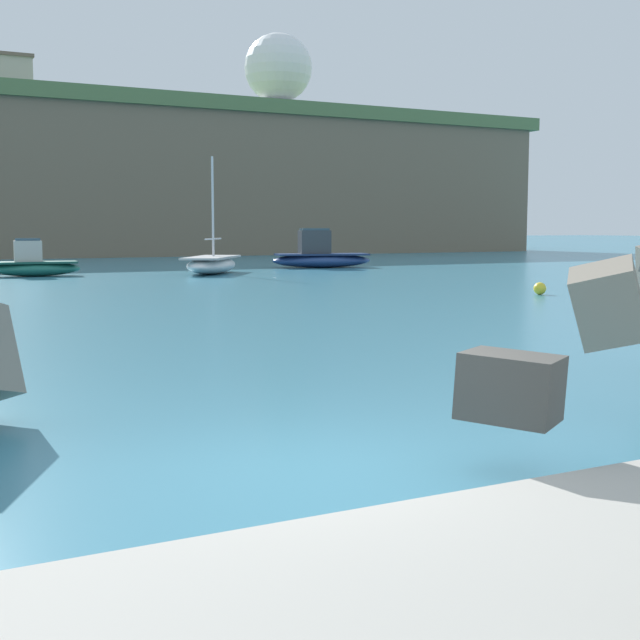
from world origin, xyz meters
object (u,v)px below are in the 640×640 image
object	(u,v)px
mooring_buoy_middle	(540,288)
boat_near_right	(212,264)
boat_mid_left	(34,265)
boat_mid_centre	(320,256)
radar_dome	(278,75)

from	to	relation	value
mooring_buoy_middle	boat_near_right	bearing A→B (deg)	106.28
boat_mid_left	mooring_buoy_middle	distance (m)	24.45
boat_near_right	boat_mid_centre	bearing A→B (deg)	23.38
boat_mid_centre	mooring_buoy_middle	size ratio (longest dim) A/B	14.16
mooring_buoy_middle	radar_dome	world-z (taller)	radar_dome
boat_near_right	boat_mid_left	xyz separation A→B (m)	(-8.45, 1.77, 0.07)
boat_mid_centre	radar_dome	xyz separation A→B (m)	(16.23, 40.94, 18.02)
boat_near_right	boat_mid_centre	size ratio (longest dim) A/B	0.96
boat_mid_left	boat_near_right	bearing A→B (deg)	-11.86
boat_near_right	boat_mid_centre	xyz separation A→B (m)	(8.07, 3.49, 0.20)
boat_mid_left	radar_dome	xyz separation A→B (m)	(32.74, 42.66, 18.15)
boat_mid_left	radar_dome	distance (m)	56.75
boat_near_right	boat_mid_left	size ratio (longest dim) A/B	1.37
boat_near_right	boat_mid_left	distance (m)	8.63
boat_mid_left	boat_mid_centre	distance (m)	16.60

